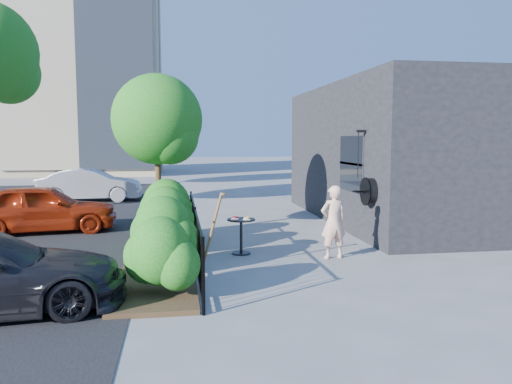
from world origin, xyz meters
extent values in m
plane|color=gray|center=(0.00, 0.00, 0.00)|extent=(120.00, 120.00, 0.00)
cube|color=black|center=(5.50, 4.50, 2.00)|extent=(6.00, 9.00, 4.00)
cube|color=black|center=(2.51, 2.40, 1.80)|extent=(0.04, 1.60, 1.40)
cube|color=black|center=(2.52, 2.40, 1.80)|extent=(0.05, 1.70, 0.06)
cylinder|color=black|center=(2.42, 0.90, 1.25)|extent=(0.18, 0.60, 0.60)
cylinder|color=black|center=(2.32, 0.90, 1.25)|extent=(0.03, 0.64, 0.64)
cube|color=black|center=(2.40, 1.40, 2.60)|extent=(0.25, 0.06, 0.06)
cylinder|color=black|center=(2.32, 1.40, 2.05)|extent=(0.02, 0.02, 1.05)
cylinder|color=black|center=(-1.50, -3.00, 0.55)|extent=(0.05, 0.05, 1.10)
cylinder|color=black|center=(-1.50, 0.00, 0.55)|extent=(0.05, 0.05, 1.10)
cylinder|color=black|center=(-1.50, 3.00, 0.55)|extent=(0.05, 0.05, 1.10)
cube|color=black|center=(-1.50, 0.00, 1.06)|extent=(0.03, 6.00, 0.03)
cube|color=black|center=(-1.50, 0.00, 0.10)|extent=(0.03, 6.00, 0.03)
cylinder|color=black|center=(-1.50, -2.90, 0.55)|extent=(0.02, 0.02, 1.04)
cylinder|color=black|center=(-1.50, -2.70, 0.55)|extent=(0.02, 0.02, 1.04)
cylinder|color=black|center=(-1.50, -2.50, 0.55)|extent=(0.02, 0.02, 1.04)
cylinder|color=black|center=(-1.50, -2.30, 0.55)|extent=(0.02, 0.02, 1.04)
cylinder|color=black|center=(-1.50, -2.10, 0.55)|extent=(0.02, 0.02, 1.04)
cylinder|color=black|center=(-1.50, -1.90, 0.55)|extent=(0.02, 0.02, 1.04)
cylinder|color=black|center=(-1.50, -1.70, 0.55)|extent=(0.02, 0.02, 1.04)
cylinder|color=black|center=(-1.50, -1.50, 0.55)|extent=(0.02, 0.02, 1.04)
cylinder|color=black|center=(-1.50, -1.30, 0.55)|extent=(0.02, 0.02, 1.04)
cylinder|color=black|center=(-1.50, -1.10, 0.55)|extent=(0.02, 0.02, 1.04)
cylinder|color=black|center=(-1.50, -0.90, 0.55)|extent=(0.02, 0.02, 1.04)
cylinder|color=black|center=(-1.50, -0.70, 0.55)|extent=(0.02, 0.02, 1.04)
cylinder|color=black|center=(-1.50, -0.50, 0.55)|extent=(0.02, 0.02, 1.04)
cylinder|color=black|center=(-1.50, -0.30, 0.55)|extent=(0.02, 0.02, 1.04)
cylinder|color=black|center=(-1.50, -0.10, 0.55)|extent=(0.02, 0.02, 1.04)
cylinder|color=black|center=(-1.50, 0.10, 0.55)|extent=(0.02, 0.02, 1.04)
cylinder|color=black|center=(-1.50, 0.30, 0.55)|extent=(0.02, 0.02, 1.04)
cylinder|color=black|center=(-1.50, 0.50, 0.55)|extent=(0.02, 0.02, 1.04)
cylinder|color=black|center=(-1.50, 0.70, 0.55)|extent=(0.02, 0.02, 1.04)
cylinder|color=black|center=(-1.50, 0.90, 0.55)|extent=(0.02, 0.02, 1.04)
cylinder|color=black|center=(-1.50, 1.10, 0.55)|extent=(0.02, 0.02, 1.04)
cylinder|color=black|center=(-1.50, 1.30, 0.55)|extent=(0.02, 0.02, 1.04)
cylinder|color=black|center=(-1.50, 1.50, 0.55)|extent=(0.02, 0.02, 1.04)
cylinder|color=black|center=(-1.50, 1.70, 0.55)|extent=(0.02, 0.02, 1.04)
cylinder|color=black|center=(-1.50, 1.90, 0.55)|extent=(0.02, 0.02, 1.04)
cylinder|color=black|center=(-1.50, 2.10, 0.55)|extent=(0.02, 0.02, 1.04)
cylinder|color=black|center=(-1.50, 2.30, 0.55)|extent=(0.02, 0.02, 1.04)
cylinder|color=black|center=(-1.50, 2.50, 0.55)|extent=(0.02, 0.02, 1.04)
cylinder|color=black|center=(-1.50, 2.70, 0.55)|extent=(0.02, 0.02, 1.04)
cylinder|color=black|center=(-1.50, 2.90, 0.55)|extent=(0.02, 0.02, 1.04)
cube|color=#382616|center=(-2.20, 0.00, 0.04)|extent=(1.30, 6.00, 0.08)
ellipsoid|color=#1A5D15|center=(-2.10, -2.20, 0.70)|extent=(1.10, 1.10, 1.24)
ellipsoid|color=#1A5D15|center=(-2.10, -0.60, 0.70)|extent=(1.10, 1.10, 1.24)
ellipsoid|color=#1A5D15|center=(-2.10, 0.90, 0.70)|extent=(1.10, 1.10, 1.24)
ellipsoid|color=#1A5D15|center=(-2.10, 2.30, 0.70)|extent=(1.10, 1.10, 1.24)
cylinder|color=#3F2B19|center=(-2.30, 2.80, 1.20)|extent=(0.14, 0.14, 2.40)
sphere|color=#1A5D15|center=(-2.30, 2.80, 2.84)|extent=(2.20, 2.20, 2.20)
sphere|color=#1A5D15|center=(-2.00, 2.60, 2.51)|extent=(1.43, 1.43, 1.43)
cylinder|color=black|center=(-0.52, 0.60, 0.73)|extent=(0.59, 0.59, 0.03)
cylinder|color=black|center=(-0.52, 0.60, 0.37)|extent=(0.06, 0.06, 0.71)
cylinder|color=black|center=(-0.52, 0.60, 0.01)|extent=(0.40, 0.40, 0.03)
cube|color=white|center=(-0.64, 0.66, 0.75)|extent=(0.19, 0.19, 0.01)
cube|color=white|center=(-0.41, 0.54, 0.75)|extent=(0.19, 0.19, 0.01)
torus|color=#4B0C1F|center=(-0.64, 0.66, 0.77)|extent=(0.13, 0.13, 0.04)
torus|color=tan|center=(-0.41, 0.54, 0.77)|extent=(0.13, 0.13, 0.04)
imported|color=beige|center=(1.28, -0.06, 0.74)|extent=(0.58, 0.42, 1.49)
cylinder|color=brown|center=(-1.22, -0.76, 0.80)|extent=(0.40, 0.05, 1.31)
cube|color=gray|center=(-1.41, -0.76, 0.11)|extent=(0.10, 0.19, 0.28)
cylinder|color=brown|center=(-1.02, -0.76, 1.43)|extent=(0.11, 0.11, 0.06)
imported|color=#A9290E|center=(-5.32, 3.85, 0.63)|extent=(3.90, 2.02, 1.27)
imported|color=#B1B1B6|center=(-5.22, 10.54, 0.64)|extent=(3.92, 1.40, 1.29)
camera|label=1|loc=(-1.82, -9.67, 2.40)|focal=35.00mm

